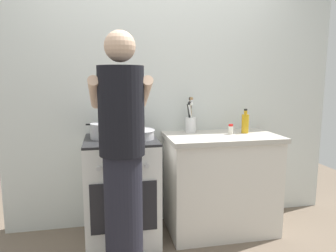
% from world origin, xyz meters
% --- Properties ---
extents(ground, '(6.00, 6.00, 0.00)m').
position_xyz_m(ground, '(0.00, 0.00, 0.00)').
color(ground, '#6B5B4C').
extents(back_wall, '(3.20, 0.10, 2.50)m').
position_xyz_m(back_wall, '(0.20, 0.50, 1.25)').
color(back_wall, silver).
rests_on(back_wall, ground).
extents(countertop, '(1.00, 0.60, 0.90)m').
position_xyz_m(countertop, '(0.55, 0.15, 0.45)').
color(countertop, silver).
rests_on(countertop, ground).
extents(stove_range, '(0.60, 0.62, 0.90)m').
position_xyz_m(stove_range, '(-0.35, 0.15, 0.45)').
color(stove_range, white).
rests_on(stove_range, ground).
extents(pot, '(0.28, 0.22, 0.13)m').
position_xyz_m(pot, '(-0.49, 0.19, 0.96)').
color(pot, '#B2B2B7').
rests_on(pot, stove_range).
extents(mixing_bowl, '(0.29, 0.29, 0.08)m').
position_xyz_m(mixing_bowl, '(-0.21, 0.11, 0.94)').
color(mixing_bowl, '#B7B7BC').
rests_on(mixing_bowl, stove_range).
extents(utensil_crock, '(0.10, 0.10, 0.33)m').
position_xyz_m(utensil_crock, '(0.31, 0.34, 1.00)').
color(utensil_crock, silver).
rests_on(utensil_crock, countertop).
extents(spice_bottle, '(0.04, 0.04, 0.09)m').
position_xyz_m(spice_bottle, '(0.64, 0.16, 0.94)').
color(spice_bottle, silver).
rests_on(spice_bottle, countertop).
extents(oil_bottle, '(0.07, 0.07, 0.23)m').
position_xyz_m(oil_bottle, '(0.79, 0.20, 0.99)').
color(oil_bottle, gold).
rests_on(oil_bottle, countertop).
extents(person, '(0.41, 0.50, 1.70)m').
position_xyz_m(person, '(-0.37, -0.40, 0.86)').
color(person, black).
rests_on(person, ground).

